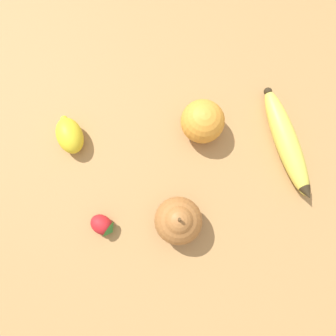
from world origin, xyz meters
The scene contains 6 objects.
ground_plane centered at (0.00, 0.00, 0.00)m, with size 3.00×3.00×0.00m, color #A87A47.
banana centered at (-0.15, 0.12, 0.02)m, with size 0.05×0.22×0.04m.
orange centered at (-0.01, 0.03, 0.04)m, with size 0.08×0.08×0.08m.
pear centered at (0.08, 0.19, 0.05)m, with size 0.08×0.08×0.10m.
strawberry centered at (0.21, 0.16, 0.02)m, with size 0.05×0.06×0.03m.
lemon centered at (0.22, -0.02, 0.02)m, with size 0.05×0.08×0.05m.
Camera 1 is at (0.10, 0.20, 0.60)m, focal length 35.00 mm.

